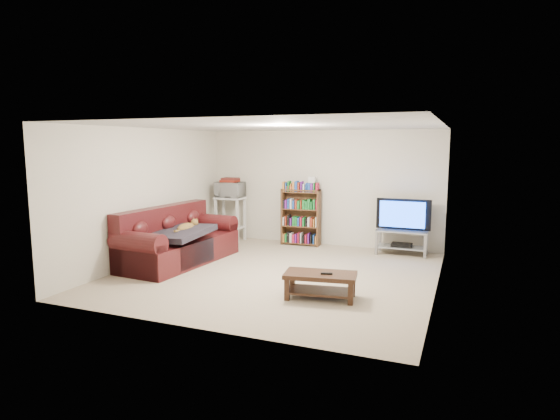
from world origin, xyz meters
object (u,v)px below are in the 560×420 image
at_px(tv_stand, 402,238).
at_px(bookshelf, 301,216).
at_px(sofa, 176,243).
at_px(coffee_table, 320,281).

bearing_deg(tv_stand, bookshelf, 176.97).
relative_size(tv_stand, bookshelf, 0.81).
relative_size(sofa, bookshelf, 2.04).
bearing_deg(sofa, tv_stand, 33.90).
bearing_deg(coffee_table, bookshelf, 105.02).
height_order(sofa, tv_stand, sofa).
height_order(tv_stand, bookshelf, bookshelf).
xyz_separation_m(sofa, tv_stand, (3.70, 2.10, -0.02)).
bearing_deg(sofa, bookshelf, 58.44).
bearing_deg(bookshelf, coffee_table, -68.96).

